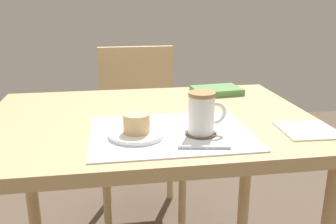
# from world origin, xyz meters

# --- Properties ---
(dining_table) EXTENTS (1.02, 0.74, 0.76)m
(dining_table) POSITION_xyz_m (0.00, 0.00, 0.66)
(dining_table) COLOR tan
(dining_table) RESTS_ON ground_plane
(wooden_chair) EXTENTS (0.42, 0.42, 0.87)m
(wooden_chair) POSITION_xyz_m (0.02, 0.69, 0.49)
(wooden_chair) COLOR #D1B27F
(wooden_chair) RESTS_ON ground_plane
(placemat) EXTENTS (0.44, 0.33, 0.00)m
(placemat) POSITION_xyz_m (0.04, -0.16, 0.76)
(placemat) COLOR white
(placemat) RESTS_ON dining_table
(pastry_plate) EXTENTS (0.15, 0.15, 0.01)m
(pastry_plate) POSITION_xyz_m (-0.06, -0.18, 0.77)
(pastry_plate) COLOR white
(pastry_plate) RESTS_ON placemat
(pastry) EXTENTS (0.07, 0.07, 0.05)m
(pastry) POSITION_xyz_m (-0.06, -0.18, 0.80)
(pastry) COLOR #E5BC7F
(pastry) RESTS_ON pastry_plate
(coffee_coaster) EXTENTS (0.09, 0.09, 0.00)m
(coffee_coaster) POSITION_xyz_m (0.12, -0.19, 0.77)
(coffee_coaster) COLOR brown
(coffee_coaster) RESTS_ON placemat
(coffee_mug) EXTENTS (0.11, 0.07, 0.11)m
(coffee_mug) POSITION_xyz_m (0.12, -0.19, 0.82)
(coffee_mug) COLOR white
(coffee_mug) RESTS_ON coffee_coaster
(teaspoon) EXTENTS (0.13, 0.03, 0.01)m
(teaspoon) POSITION_xyz_m (0.10, -0.29, 0.77)
(teaspoon) COLOR silver
(teaspoon) RESTS_ON placemat
(paper_napkin) EXTENTS (0.16, 0.16, 0.00)m
(paper_napkin) POSITION_xyz_m (0.42, -0.20, 0.76)
(paper_napkin) COLOR silver
(paper_napkin) RESTS_ON dining_table
(small_book) EXTENTS (0.19, 0.14, 0.02)m
(small_book) POSITION_xyz_m (0.29, 0.25, 0.77)
(small_book) COLOR #598C4C
(small_book) RESTS_ON dining_table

